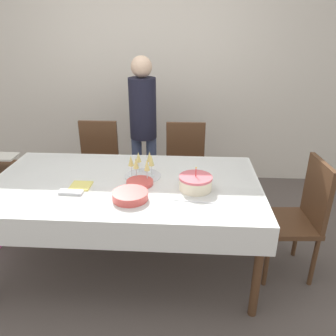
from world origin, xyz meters
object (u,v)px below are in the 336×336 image
at_px(person_standing, 143,120).
at_px(champagne_tray, 142,166).
at_px(dining_chair_right_end, 299,214).
at_px(high_chair, 8,173).
at_px(dining_chair_far_right, 185,166).
at_px(plate_stack_main, 130,196).
at_px(birthday_cake, 196,183).
at_px(plate_stack_dessert, 140,182).
at_px(dining_chair_far_left, 98,164).

bearing_deg(person_standing, champagne_tray, -83.01).
relative_size(dining_chair_right_end, person_standing, 0.60).
relative_size(dining_chair_right_end, high_chair, 1.37).
bearing_deg(dining_chair_right_end, high_chair, 165.47).
xyz_separation_m(dining_chair_far_right, high_chair, (-1.81, -0.18, -0.05)).
bearing_deg(plate_stack_main, birthday_cake, 21.78).
relative_size(dining_chair_far_right, plate_stack_main, 3.93).
relative_size(birthday_cake, plate_stack_main, 0.98).
height_order(champagne_tray, person_standing, person_standing).
distance_m(dining_chair_far_right, plate_stack_dessert, 1.01).
bearing_deg(champagne_tray, person_standing, 96.99).
relative_size(birthday_cake, champagne_tray, 0.84).
relative_size(dining_chair_far_right, person_standing, 0.60).
bearing_deg(dining_chair_right_end, person_standing, 141.63).
height_order(dining_chair_far_right, plate_stack_main, dining_chair_far_right).
relative_size(dining_chair_far_left, person_standing, 0.60).
distance_m(dining_chair_right_end, person_standing, 1.77).
bearing_deg(champagne_tray, dining_chair_right_end, -4.75).
distance_m(dining_chair_far_left, dining_chair_far_right, 0.92).
bearing_deg(dining_chair_right_end, plate_stack_main, -167.76).
xyz_separation_m(champagne_tray, plate_stack_main, (-0.04, -0.38, -0.06)).
height_order(dining_chair_far_left, dining_chair_right_end, same).
xyz_separation_m(birthday_cake, plate_stack_dessert, (-0.42, 0.06, -0.04)).
bearing_deg(plate_stack_main, dining_chair_far_right, 72.30).
relative_size(dining_chair_far_left, birthday_cake, 4.00).
height_order(dining_chair_far_left, dining_chair_far_right, same).
bearing_deg(birthday_cake, dining_chair_right_end, 6.60).
xyz_separation_m(plate_stack_main, plate_stack_dessert, (0.03, 0.24, -0.01)).
height_order(dining_chair_far_right, dining_chair_right_end, same).
xyz_separation_m(dining_chair_far_left, dining_chair_far_right, (0.92, -0.00, 0.00)).
bearing_deg(dining_chair_far_right, high_chair, -174.45).
height_order(dining_chair_far_left, champagne_tray, dining_chair_far_left).
height_order(dining_chair_far_right, plate_stack_dessert, dining_chair_far_right).
bearing_deg(person_standing, dining_chair_far_right, -22.60).
bearing_deg(dining_chair_right_end, dining_chair_far_left, 154.15).
height_order(birthday_cake, champagne_tray, champagne_tray).
height_order(champagne_tray, plate_stack_main, champagne_tray).
bearing_deg(plate_stack_main, plate_stack_dessert, 82.06).
bearing_deg(dining_chair_far_right, dining_chair_right_end, -44.43).
relative_size(dining_chair_far_right, high_chair, 1.37).
xyz_separation_m(dining_chair_far_left, birthday_cake, (1.00, -0.97, 0.29)).
bearing_deg(plate_stack_main, dining_chair_right_end, 12.24).
relative_size(dining_chair_right_end, birthday_cake, 4.00).
xyz_separation_m(dining_chair_far_right, champagne_tray, (-0.33, -0.78, 0.33)).
height_order(plate_stack_main, high_chair, plate_stack_main).
relative_size(birthday_cake, person_standing, 0.15).
height_order(plate_stack_main, plate_stack_dessert, plate_stack_main).
distance_m(dining_chair_far_left, dining_chair_right_end, 2.01).
xyz_separation_m(dining_chair_far_left, high_chair, (-0.90, -0.18, -0.05)).
distance_m(plate_stack_main, plate_stack_dessert, 0.24).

